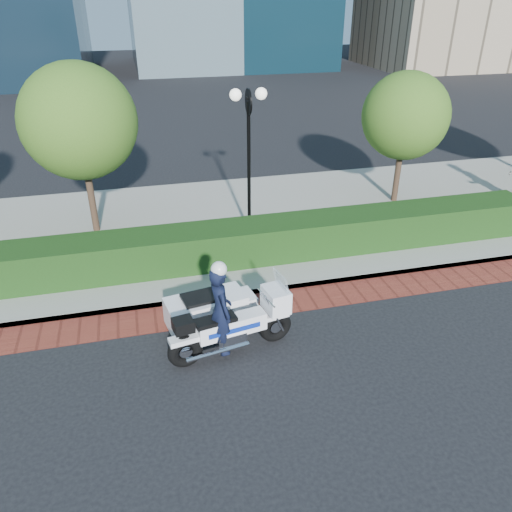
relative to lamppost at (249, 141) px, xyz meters
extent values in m
plane|color=black|center=(-1.00, -5.20, -2.96)|extent=(120.00, 120.00, 0.00)
cube|color=maroon|center=(-1.00, -3.70, -2.95)|extent=(60.00, 1.00, 0.01)
cube|color=gray|center=(-1.00, 0.80, -2.88)|extent=(60.00, 8.00, 0.15)
cube|color=black|center=(-1.00, -1.60, -2.31)|extent=(18.00, 1.20, 1.00)
cylinder|color=black|center=(0.00, 0.00, -2.66)|extent=(0.30, 0.30, 0.30)
cylinder|color=black|center=(0.00, 0.00, -0.81)|extent=(0.10, 0.10, 3.70)
cylinder|color=black|center=(0.00, 0.00, 1.04)|extent=(0.04, 0.70, 0.70)
sphere|color=white|center=(-0.35, 0.00, 1.24)|extent=(0.32, 0.32, 0.32)
sphere|color=white|center=(0.35, 0.00, 1.24)|extent=(0.32, 0.32, 0.32)
cylinder|color=#332319|center=(-4.50, 1.30, -1.72)|extent=(0.20, 0.20, 2.17)
sphere|color=#2C5715|center=(-4.50, 1.30, 0.48)|extent=(3.20, 3.20, 3.20)
cylinder|color=#332319|center=(5.50, 1.30, -1.85)|extent=(0.20, 0.20, 1.92)
sphere|color=#2C5715|center=(5.50, 1.30, 0.10)|extent=(2.80, 2.80, 2.80)
torus|color=black|center=(-2.59, -5.43, -2.60)|extent=(0.75, 0.35, 0.73)
torus|color=black|center=(-0.65, -5.08, -2.60)|extent=(0.75, 0.35, 0.73)
cube|color=white|center=(-1.62, -5.26, -2.28)|extent=(1.47, 0.60, 0.37)
cube|color=silver|center=(-1.67, -5.26, -2.54)|extent=(0.67, 0.54, 0.31)
cube|color=white|center=(-0.65, -5.08, -1.91)|extent=(0.54, 0.67, 0.49)
cube|color=silver|center=(-0.54, -5.06, -1.53)|extent=(0.23, 0.57, 0.44)
cube|color=black|center=(-1.94, -5.31, -2.06)|extent=(0.87, 0.47, 0.11)
cube|color=black|center=(-2.59, -5.43, -1.97)|extent=(0.44, 0.41, 0.24)
cube|color=white|center=(-2.00, -4.37, -2.41)|extent=(1.81, 1.06, 0.60)
cube|color=black|center=(-2.11, -4.39, -2.08)|extent=(0.86, 0.68, 0.09)
torus|color=black|center=(-2.20, -3.87, -2.68)|extent=(0.57, 0.27, 0.55)
imported|color=black|center=(-1.84, -5.29, -1.85)|extent=(0.57, 0.76, 1.90)
sphere|color=white|center=(-1.84, -5.29, -0.92)|extent=(0.31, 0.31, 0.31)
camera|label=1|loc=(-3.13, -13.31, 3.71)|focal=35.00mm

